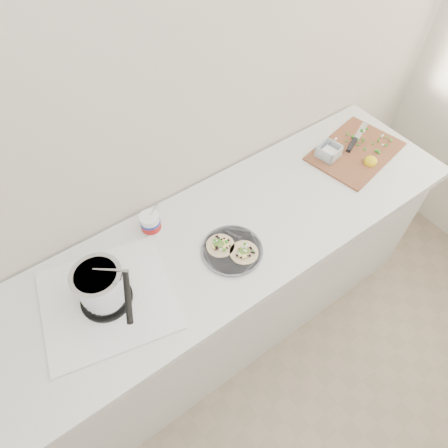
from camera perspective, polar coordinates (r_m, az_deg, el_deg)
counter at (r=2.09m, az=-1.66°, el=-9.46°), size 2.44×0.66×0.90m
stove at (r=1.56m, az=-16.87°, el=-9.16°), size 0.57×0.55×0.24m
taco_plate at (r=1.66m, az=1.17°, el=-3.59°), size 0.26×0.26×0.04m
tub at (r=1.72m, az=-10.40°, el=0.33°), size 0.09×0.09×0.20m
cutboard at (r=2.18m, az=17.96°, el=10.11°), size 0.52×0.41×0.07m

